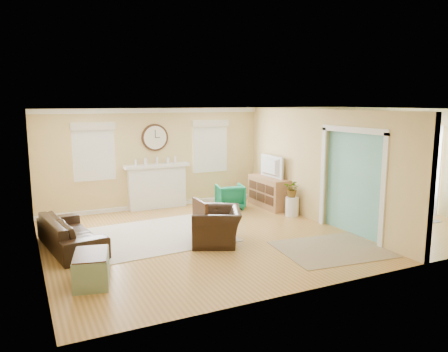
{
  "coord_description": "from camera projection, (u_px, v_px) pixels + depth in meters",
  "views": [
    {
      "loc": [
        -4.76,
        -7.96,
        2.76
      ],
      "look_at": [
        -0.8,
        0.3,
        1.2
      ],
      "focal_mm": 35.0,
      "sensor_mm": 36.0,
      "label": 1
    }
  ],
  "objects": [
    {
      "name": "floor",
      "position": [
        263.0,
        229.0,
        9.56
      ],
      "size": [
        9.0,
        9.0,
        0.0
      ],
      "primitive_type": "plane",
      "color": "olive",
      "rests_on": "ground"
    },
    {
      "name": "wall_back",
      "position": [
        208.0,
        155.0,
        12.01
      ],
      "size": [
        9.0,
        0.02,
        2.6
      ],
      "primitive_type": "cube",
      "color": "tan",
      "rests_on": "ground"
    },
    {
      "name": "wall_front",
      "position": [
        364.0,
        198.0,
        6.68
      ],
      "size": [
        9.0,
        0.02,
        2.6
      ],
      "primitive_type": "cube",
      "color": "tan",
      "rests_on": "ground"
    },
    {
      "name": "wall_left",
      "position": [
        36.0,
        189.0,
        7.43
      ],
      "size": [
        0.02,
        6.0,
        2.6
      ],
      "primitive_type": "cube",
      "color": "tan",
      "rests_on": "ground"
    },
    {
      "name": "wall_right",
      "position": [
        414.0,
        159.0,
        11.27
      ],
      "size": [
        0.02,
        6.0,
        2.6
      ],
      "primitive_type": "cube",
      "color": "tan",
      "rests_on": "ground"
    },
    {
      "name": "ceiling",
      "position": [
        265.0,
        110.0,
        9.13
      ],
      "size": [
        9.0,
        6.0,
        0.02
      ],
      "primitive_type": "cube",
      "color": "white",
      "rests_on": "wall_back"
    },
    {
      "name": "partition",
      "position": [
        313.0,
        162.0,
        10.23
      ],
      "size": [
        0.17,
        6.0,
        2.6
      ],
      "color": "tan",
      "rests_on": "ground"
    },
    {
      "name": "fireplace",
      "position": [
        157.0,
        186.0,
        11.38
      ],
      "size": [
        1.7,
        0.3,
        1.17
      ],
      "color": "white",
      "rests_on": "ground"
    },
    {
      "name": "wall_clock",
      "position": [
        155.0,
        138.0,
        11.25
      ],
      "size": [
        0.7,
        0.07,
        0.7
      ],
      "color": "#462C1C",
      "rests_on": "wall_back"
    },
    {
      "name": "window_left",
      "position": [
        94.0,
        148.0,
        10.61
      ],
      "size": [
        1.05,
        0.13,
        1.42
      ],
      "color": "white",
      "rests_on": "wall_back"
    },
    {
      "name": "window_right",
      "position": [
        210.0,
        143.0,
        11.93
      ],
      "size": [
        1.05,
        0.13,
        1.42
      ],
      "color": "white",
      "rests_on": "wall_back"
    },
    {
      "name": "french_doors",
      "position": [
        412.0,
        167.0,
        11.28
      ],
      "size": [
        0.06,
        1.7,
        2.2
      ],
      "color": "white",
      "rests_on": "ground"
    },
    {
      "name": "pendant",
      "position": [
        372.0,
        125.0,
        10.47
      ],
      "size": [
        0.3,
        0.3,
        0.55
      ],
      "color": "gold",
      "rests_on": "ceiling"
    },
    {
      "name": "rug_cream",
      "position": [
        156.0,
        235.0,
        9.11
      ],
      "size": [
        2.94,
        2.59,
        0.01
      ],
      "primitive_type": "cube",
      "rotation": [
        0.0,
        0.0,
        0.07
      ],
      "color": "beige",
      "rests_on": "floor"
    },
    {
      "name": "rug_jute",
      "position": [
        331.0,
        249.0,
        8.26
      ],
      "size": [
        2.12,
        1.8,
        0.01
      ],
      "primitive_type": "cube",
      "rotation": [
        0.0,
        0.0,
        -0.11
      ],
      "color": "tan",
      "rests_on": "floor"
    },
    {
      "name": "rug_grey",
      "position": [
        354.0,
        212.0,
        11.0
      ],
      "size": [
        2.49,
        3.11,
        0.01
      ],
      "primitive_type": "cube",
      "color": "slate",
      "rests_on": "floor"
    },
    {
      "name": "sofa",
      "position": [
        71.0,
        233.0,
        8.28
      ],
      "size": [
        1.12,
        2.18,
        0.61
      ],
      "primitive_type": "imported",
      "rotation": [
        0.0,
        0.0,
        1.72
      ],
      "color": "black",
      "rests_on": "floor"
    },
    {
      "name": "eames_chair",
      "position": [
        217.0,
        226.0,
        8.59
      ],
      "size": [
        1.29,
        1.36,
        0.7
      ],
      "primitive_type": "imported",
      "rotation": [
        0.0,
        0.0,
        -1.99
      ],
      "color": "black",
      "rests_on": "floor"
    },
    {
      "name": "green_chair",
      "position": [
        230.0,
        196.0,
        11.41
      ],
      "size": [
        0.8,
        0.82,
        0.63
      ],
      "primitive_type": "imported",
      "rotation": [
        0.0,
        0.0,
        2.93
      ],
      "color": "#066A33",
      "rests_on": "floor"
    },
    {
      "name": "trunk",
      "position": [
        92.0,
        268.0,
        6.69
      ],
      "size": [
        0.67,
        0.92,
        0.48
      ],
      "color": "gray",
      "rests_on": "floor"
    },
    {
      "name": "credenza",
      "position": [
        269.0,
        192.0,
        11.54
      ],
      "size": [
        0.49,
        1.43,
        0.8
      ],
      "color": "#A87853",
      "rests_on": "floor"
    },
    {
      "name": "tv",
      "position": [
        269.0,
        167.0,
        11.42
      ],
      "size": [
        0.15,
        1.0,
        0.57
      ],
      "primitive_type": "imported",
      "rotation": [
        0.0,
        0.0,
        1.59
      ],
      "color": "black",
      "rests_on": "credenza"
    },
    {
      "name": "garden_stool",
      "position": [
        292.0,
        207.0,
        10.65
      ],
      "size": [
        0.32,
        0.32,
        0.47
      ],
      "primitive_type": "cylinder",
      "color": "white",
      "rests_on": "floor"
    },
    {
      "name": "potted_plant",
      "position": [
        293.0,
        189.0,
        10.57
      ],
      "size": [
        0.48,
        0.5,
        0.42
      ],
      "primitive_type": "imported",
      "rotation": [
        0.0,
        0.0,
        5.26
      ],
      "color": "#337F33",
      "rests_on": "garden_stool"
    },
    {
      "name": "dining_table",
      "position": [
        355.0,
        200.0,
        10.94
      ],
      "size": [
        1.39,
        1.99,
        0.64
      ],
      "primitive_type": "imported",
      "rotation": [
        0.0,
        0.0,
        1.34
      ],
      "color": "#462C1C",
      "rests_on": "floor"
    },
    {
      "name": "dining_chair_n",
      "position": [
        329.0,
        182.0,
        11.97
      ],
      "size": [
        0.49,
        0.49,
        0.99
      ],
      "color": "slate",
      "rests_on": "floor"
    },
    {
      "name": "dining_chair_s",
      "position": [
        389.0,
        203.0,
        9.87
      ],
      "size": [
        0.46,
        0.46,
        0.86
      ],
      "color": "slate",
      "rests_on": "floor"
    },
    {
      "name": "dining_chair_w",
      "position": [
        336.0,
        193.0,
        10.75
      ],
      "size": [
        0.5,
        0.5,
        0.91
      ],
      "color": "white",
      "rests_on": "floor"
    },
    {
      "name": "dining_chair_e",
      "position": [
        376.0,
        188.0,
        11.22
      ],
      "size": [
        0.5,
        0.5,
        0.96
      ],
      "color": "slate",
      "rests_on": "floor"
    }
  ]
}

